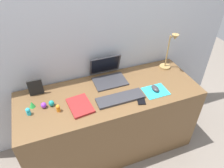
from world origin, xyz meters
name	(u,v)px	position (x,y,z in m)	size (l,w,h in m)	color
ground_plane	(110,144)	(0.00, 0.00, 0.00)	(6.00, 6.00, 0.00)	slate
back_wall	(97,66)	(0.00, 0.34, 0.81)	(2.82, 0.05, 1.61)	#B2B7C1
desk	(110,121)	(0.00, 0.00, 0.37)	(1.62, 0.61, 0.74)	brown
laptop	(108,74)	(0.06, 0.20, 0.79)	(0.30, 0.27, 0.21)	#333338
keyboard	(120,98)	(0.06, -0.11, 0.75)	(0.41, 0.13, 0.02)	#333338
mousepad	(156,91)	(0.39, -0.13, 0.74)	(0.21, 0.17, 0.00)	#28B7CC
mouse	(155,88)	(0.39, -0.11, 0.76)	(0.06, 0.10, 0.03)	#333338
cell_phone	(141,99)	(0.21, -0.18, 0.74)	(0.06, 0.13, 0.01)	black
desk_lamp	(169,52)	(0.67, 0.15, 0.93)	(0.11, 0.16, 0.40)	#A5844C
notebook_pad	(80,106)	(-0.28, -0.08, 0.75)	(0.17, 0.24, 0.02)	maroon
picture_frame	(36,88)	(-0.59, 0.20, 0.81)	(0.12, 0.02, 0.15)	black
toy_figurine_teal	(51,103)	(-0.50, 0.01, 0.77)	(0.05, 0.05, 0.05)	teal
toy_figurine_orange	(58,108)	(-0.46, -0.07, 0.77)	(0.03, 0.03, 0.06)	orange
toy_figurine_purple	(44,105)	(-0.56, 0.01, 0.76)	(0.04, 0.04, 0.05)	purple
toy_figurine_green	(32,104)	(-0.65, 0.05, 0.77)	(0.05, 0.05, 0.05)	green
toy_figurine_cyan	(28,111)	(-0.68, -0.02, 0.77)	(0.04, 0.04, 0.07)	#28B7CC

